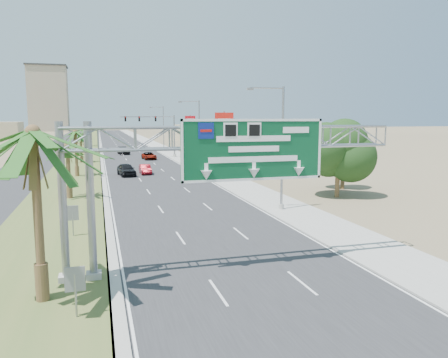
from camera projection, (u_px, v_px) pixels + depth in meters
name	position (u px, v px, depth m)	size (l,w,h in m)	color
road	(124.00, 146.00, 117.52)	(12.00, 300.00, 0.02)	#28282B
sidewalk_right	(156.00, 145.00, 119.85)	(4.00, 300.00, 0.10)	#9E9B93
median_grass	(85.00, 146.00, 114.77)	(7.00, 300.00, 0.12)	#495E29
opposing_road	(57.00, 147.00, 112.86)	(8.00, 300.00, 0.02)	#28282B
sign_gantry	(220.00, 149.00, 21.18)	(16.75, 1.24, 7.50)	gray
palm_near	(33.00, 134.00, 16.99)	(5.70, 5.70, 8.35)	brown
palm_row_b	(67.00, 147.00, 40.03)	(3.99, 3.99, 5.95)	brown
palm_row_c	(75.00, 133.00, 55.14)	(3.99, 3.99, 6.75)	brown
palm_row_d	(81.00, 137.00, 72.44)	(3.99, 3.99, 5.45)	brown
palm_row_e	(84.00, 129.00, 90.42)	(3.99, 3.99, 6.15)	brown
palm_row_f	(87.00, 128.00, 114.26)	(3.99, 3.99, 5.75)	brown
streetlight_near	(280.00, 153.00, 35.16)	(3.27, 0.44, 10.00)	gray
streetlight_mid	(198.00, 137.00, 63.70)	(3.27, 0.44, 10.00)	gray
streetlight_far	(163.00, 130.00, 97.94)	(3.27, 0.44, 10.00)	gray
signal_mast	(164.00, 132.00, 82.09)	(10.28, 0.71, 8.00)	gray
store_building	(258.00, 147.00, 81.43)	(18.00, 10.00, 4.00)	tan
oak_near	(339.00, 150.00, 41.10)	(4.50, 4.50, 6.80)	brown
oak_far	(344.00, 153.00, 45.83)	(3.50, 3.50, 5.60)	brown
median_signback_a	(75.00, 283.00, 16.24)	(0.75, 0.08, 2.08)	gray
median_signback_b	(72.00, 215.00, 27.47)	(0.75, 0.08, 2.08)	gray
tower_distant	(49.00, 99.00, 239.47)	(20.00, 16.00, 35.00)	tan
building_distant_right	(206.00, 132.00, 153.95)	(20.00, 12.00, 5.00)	tan
car_left_lane	(126.00, 170.00, 56.89)	(1.90, 4.73, 1.61)	black
car_mid_lane	(145.00, 169.00, 58.71)	(1.35, 3.86, 1.27)	maroon
car_right_lane	(149.00, 156.00, 78.84)	(2.15, 4.67, 1.30)	gray
car_far	(124.00, 151.00, 89.89)	(2.10, 5.16, 1.50)	black
pole_sign_red_near	(224.00, 125.00, 56.38)	(2.40, 0.84, 8.39)	gray
pole_sign_blue	(230.00, 130.00, 67.74)	(1.95, 1.10, 7.59)	gray
pole_sign_red_far	(190.00, 123.00, 91.86)	(2.22, 0.60, 8.09)	gray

